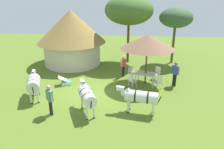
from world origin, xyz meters
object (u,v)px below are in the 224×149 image
(patio_chair_near_hut, at_px, (132,72))
(patio_chair_west_end, at_px, (132,80))
(striped_lounge_chair, at_px, (65,81))
(zebra_toward_hut, at_px, (140,97))
(zebra_by_umbrella, at_px, (34,83))
(patio_chair_near_lawn, at_px, (157,72))
(guest_beside_umbrella, at_px, (123,64))
(shade_umbrella, at_px, (148,42))
(guest_behind_table, at_px, (175,72))
(acacia_tree_far_lawn, at_px, (176,18))
(standing_watcher, at_px, (50,97))
(patio_chair_east_end, at_px, (158,82))
(thatched_hut, at_px, (71,35))
(zebra_nearest_camera, at_px, (87,96))
(acacia_tree_behind_hut, at_px, (129,10))
(patio_dining_table, at_px, (145,74))

(patio_chair_near_hut, bearing_deg, patio_chair_west_end, 37.69)
(striped_lounge_chair, bearing_deg, zebra_toward_hut, 38.09)
(zebra_by_umbrella, bearing_deg, patio_chair_near_lawn, 5.03)
(guest_beside_umbrella, bearing_deg, shade_umbrella, 82.74)
(shade_umbrella, distance_m, guest_behind_table, 2.68)
(patio_chair_near_lawn, distance_m, zebra_toward_hut, 4.87)
(patio_chair_near_lawn, distance_m, acacia_tree_far_lawn, 5.46)
(standing_watcher, bearing_deg, patio_chair_east_end, 79.10)
(thatched_hut, distance_m, patio_chair_near_hut, 6.23)
(patio_chair_near_hut, xyz_separation_m, acacia_tree_far_lawn, (3.44, 4.13, 3.30))
(shade_umbrella, distance_m, zebra_toward_hut, 4.36)
(thatched_hut, height_order, shade_umbrella, thatched_hut)
(guest_beside_umbrella, xyz_separation_m, zebra_toward_hut, (1.11, -4.95, -0.05))
(striped_lounge_chair, height_order, zebra_nearest_camera, zebra_nearest_camera)
(acacia_tree_behind_hut, bearing_deg, patio_chair_near_hut, -84.00)
(patio_chair_near_lawn, bearing_deg, shade_umbrella, 90.00)
(patio_chair_near_lawn, bearing_deg, guest_behind_table, -179.32)
(shade_umbrella, xyz_separation_m, standing_watcher, (-4.96, -4.50, -1.90))
(patio_chair_near_lawn, relative_size, acacia_tree_behind_hut, 0.16)
(patio_chair_near_lawn, xyz_separation_m, patio_chair_west_end, (-1.75, -1.55, 0.00))
(patio_dining_table, distance_m, patio_chair_near_hut, 1.18)
(acacia_tree_far_lawn, bearing_deg, patio_chair_near_lawn, -112.53)
(striped_lounge_chair, xyz_separation_m, zebra_by_umbrella, (-1.14, -2.13, 0.71))
(shade_umbrella, relative_size, acacia_tree_behind_hut, 0.62)
(patio_chair_east_end, bearing_deg, guest_beside_umbrella, 97.90)
(patio_chair_west_end, bearing_deg, striped_lounge_chair, -128.49)
(guest_behind_table, xyz_separation_m, acacia_tree_behind_hut, (-3.25, 4.86, 3.41))
(patio_dining_table, distance_m, acacia_tree_far_lawn, 6.30)
(patio_chair_east_end, xyz_separation_m, acacia_tree_behind_hut, (-2.14, 5.49, 3.90))
(guest_behind_table, xyz_separation_m, zebra_by_umbrella, (-8.43, -2.63, -0.04))
(patio_dining_table, bearing_deg, zebra_by_umbrella, -156.28)
(guest_beside_umbrella, xyz_separation_m, standing_watcher, (-3.40, -5.60, 0.03))
(thatched_hut, distance_m, guest_behind_table, 8.98)
(acacia_tree_behind_hut, bearing_deg, zebra_toward_hut, -83.91)
(thatched_hut, height_order, striped_lounge_chair, thatched_hut)
(patio_chair_near_hut, distance_m, patio_chair_west_end, 1.43)
(patio_chair_east_end, relative_size, acacia_tree_far_lawn, 0.19)
(acacia_tree_far_lawn, bearing_deg, patio_chair_east_end, -106.76)
(patio_chair_near_lawn, height_order, zebra_nearest_camera, zebra_nearest_camera)
(patio_chair_near_lawn, height_order, striped_lounge_chair, patio_chair_near_lawn)
(thatched_hut, xyz_separation_m, zebra_toward_hut, (5.59, -7.56, -1.54))
(thatched_hut, relative_size, zebra_by_umbrella, 2.79)
(patio_chair_west_end, distance_m, standing_watcher, 5.55)
(zebra_nearest_camera, height_order, zebra_by_umbrella, zebra_nearest_camera)
(standing_watcher, relative_size, zebra_by_umbrella, 0.81)
(standing_watcher, bearing_deg, patio_chair_near_hut, 99.10)
(zebra_nearest_camera, bearing_deg, patio_chair_near_lawn, 25.95)
(patio_chair_east_end, relative_size, patio_chair_west_end, 1.00)
(zebra_by_umbrella, distance_m, zebra_toward_hut, 6.17)
(zebra_by_umbrella, distance_m, acacia_tree_far_lawn, 12.22)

